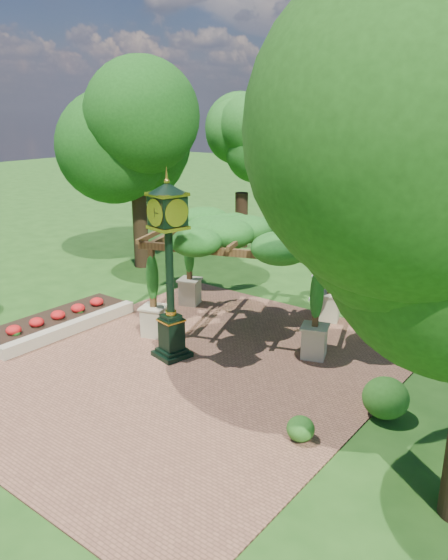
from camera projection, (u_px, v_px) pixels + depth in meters
The scene contains 13 objects.
ground at pixel (166, 382), 14.43m from camera, with size 120.00×120.00×0.00m, color #1E4714.
brick_plaza at pixel (191, 367), 15.18m from camera, with size 10.00×12.00×0.04m, color brown.
border_wall at pixel (72, 328), 17.43m from camera, with size 0.35×5.00×0.40m, color #C6B793.
flower_bed at pixel (55, 322), 17.96m from camera, with size 1.50×5.00×0.36m, color red.
pedestal_clock at pixel (169, 256), 14.92m from camera, with size 1.19×1.19×5.12m.
pergola at pixel (246, 238), 17.02m from camera, with size 6.74×5.38×3.69m.
sundial at pixel (317, 289), 20.47m from camera, with size 0.64×0.64×0.94m.
shrub_front at pixel (301, 429), 11.75m from camera, with size 0.61×0.61×0.55m, color #27611B.
shrub_mid at pixel (386, 398), 12.59m from camera, with size 1.07×1.07×0.97m, color #265B19.
shrub_back at pixel (378, 319), 17.48m from camera, with size 0.90×0.90×0.81m, color #26671E.
tree_west_near at pixel (136, 131), 23.16m from camera, with size 4.52×4.52×8.70m.
tree_west_far at pixel (242, 149), 27.02m from camera, with size 3.51×3.51×7.25m.
tree_north at pixel (437, 173), 23.05m from camera, with size 3.80×3.80×6.22m.
Camera 1 is at (9.13, -9.30, 6.92)m, focal length 35.00 mm.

